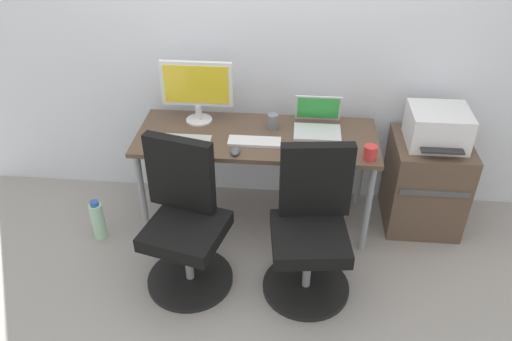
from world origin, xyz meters
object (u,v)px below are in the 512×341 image
office_chair_right (311,230)px  open_laptop (318,122)px  office_chair_left (185,223)px  side_cabinet (425,183)px  printer (438,127)px  coffee_mug (370,153)px  water_bottle_on_floor (98,220)px  desktop_monitor (197,88)px

office_chair_right → open_laptop: office_chair_right is taller
office_chair_left → side_cabinet: office_chair_left is taller
side_cabinet → open_laptop: bearing=178.6°
printer → coffee_mug: bearing=-145.2°
open_laptop → printer: bearing=-1.5°
side_cabinet → water_bottle_on_floor: 2.29m
side_cabinet → open_laptop: size_ratio=2.12×
side_cabinet → printer: bearing=-90.0°
side_cabinet → coffee_mug: bearing=-145.1°
open_laptop → side_cabinet: bearing=-1.4°
office_chair_left → open_laptop: size_ratio=3.03×
coffee_mug → printer: bearing=34.8°
side_cabinet → printer: printer is taller
side_cabinet → water_bottle_on_floor: side_cabinet is taller
printer → open_laptop: 0.78m
printer → coffee_mug: (-0.46, -0.32, -0.02)m
desktop_monitor → open_laptop: size_ratio=1.55×
office_chair_right → desktop_monitor: bearing=136.2°
office_chair_right → open_laptop: (0.03, 0.70, 0.34)m
open_laptop → coffee_mug: size_ratio=3.37×
printer → office_chair_right: bearing=-139.6°
office_chair_left → open_laptop: (0.78, 0.70, 0.34)m
office_chair_right → desktop_monitor: desktop_monitor is taller
open_laptop → office_chair_right: bearing=-92.1°
coffee_mug → side_cabinet: bearing=34.9°
printer → coffee_mug: printer is taller
office_chair_right → water_bottle_on_floor: (-1.45, 0.29, -0.28)m
water_bottle_on_floor → office_chair_right: bearing=-11.5°
side_cabinet → printer: size_ratio=1.65×
water_bottle_on_floor → open_laptop: size_ratio=1.00×
water_bottle_on_floor → coffee_mug: coffee_mug is taller
water_bottle_on_floor → desktop_monitor: bearing=34.9°
office_chair_right → printer: bearing=40.4°
water_bottle_on_floor → office_chair_left: bearing=-23.2°
desktop_monitor → water_bottle_on_floor: bearing=-145.1°
side_cabinet → coffee_mug: size_ratio=7.15×
office_chair_left → office_chair_right: bearing=0.1°
open_laptop → water_bottle_on_floor: bearing=-164.5°
office_chair_left → water_bottle_on_floor: size_ratio=3.03×
side_cabinet → desktop_monitor: size_ratio=1.37×
open_laptop → coffee_mug: open_laptop is taller
printer → coffee_mug: 0.56m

